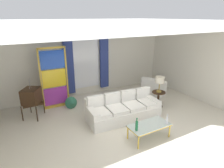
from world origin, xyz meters
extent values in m
plane|color=silver|center=(0.00, 0.00, 0.00)|extent=(16.00, 16.00, 0.00)
cube|color=white|center=(0.00, 3.06, 1.50)|extent=(8.00, 0.12, 3.00)
cube|color=white|center=(3.66, 0.60, 1.50)|extent=(0.12, 7.00, 3.00)
cube|color=white|center=(0.00, 0.80, 3.02)|extent=(8.00, 7.60, 0.04)
cube|color=white|center=(0.00, 2.98, 1.55)|extent=(1.10, 0.02, 2.50)
cylinder|color=gold|center=(0.00, 2.90, 2.86)|extent=(2.00, 0.04, 0.04)
cube|color=navy|center=(-0.77, 2.88, 1.55)|extent=(0.36, 0.12, 2.70)
cube|color=navy|center=(0.77, 2.88, 1.55)|extent=(0.36, 0.12, 2.70)
cube|color=navy|center=(0.00, 2.88, 2.72)|extent=(1.80, 0.10, 0.28)
cube|color=white|center=(0.17, 0.34, 0.19)|extent=(2.38, 1.06, 0.38)
cube|color=white|center=(0.20, 0.71, 0.39)|extent=(2.33, 0.36, 0.78)
cube|color=white|center=(1.24, 0.26, 0.28)|extent=(0.26, 0.87, 0.56)
cube|color=white|center=(-0.90, 0.41, 0.28)|extent=(0.26, 0.87, 0.56)
cube|color=white|center=(1.04, 0.23, 0.44)|extent=(0.58, 0.77, 0.12)
cube|color=white|center=(1.06, 0.55, 0.66)|extent=(0.52, 0.18, 0.40)
cube|color=white|center=(0.46, 0.27, 0.44)|extent=(0.58, 0.77, 0.12)
cube|color=white|center=(0.48, 0.59, 0.66)|extent=(0.52, 0.18, 0.40)
cube|color=white|center=(-0.12, 0.31, 0.44)|extent=(0.58, 0.77, 0.12)
cube|color=white|center=(-0.10, 0.63, 0.66)|extent=(0.52, 0.18, 0.40)
cube|color=white|center=(-0.70, 0.35, 0.44)|extent=(0.58, 0.77, 0.12)
cube|color=white|center=(-0.68, 0.67, 0.66)|extent=(0.52, 0.18, 0.40)
cube|color=silver|center=(0.20, -0.89, 0.40)|extent=(1.13, 0.57, 0.02)
cube|color=gold|center=(0.20, -0.62, 0.38)|extent=(1.13, 0.04, 0.03)
cube|color=gold|center=(0.20, -1.15, 0.38)|extent=(1.13, 0.04, 0.03)
cube|color=gold|center=(-0.34, -0.89, 0.38)|extent=(0.04, 0.57, 0.03)
cube|color=gold|center=(0.75, -0.89, 0.38)|extent=(0.04, 0.57, 0.03)
cylinder|color=gold|center=(-0.32, -0.64, 0.19)|extent=(0.04, 0.04, 0.38)
cylinder|color=gold|center=(0.73, -0.64, 0.19)|extent=(0.04, 0.04, 0.38)
cylinder|color=gold|center=(-0.32, -1.13, 0.19)|extent=(0.04, 0.04, 0.38)
cylinder|color=gold|center=(0.73, -1.13, 0.19)|extent=(0.04, 0.04, 0.38)
cylinder|color=silver|center=(0.64, -1.08, 0.51)|extent=(0.06, 0.06, 0.20)
cylinder|color=silver|center=(0.64, -1.08, 0.64)|extent=(0.03, 0.03, 0.06)
sphere|color=silver|center=(0.64, -1.08, 0.68)|extent=(0.04, 0.04, 0.04)
cylinder|color=#196B3D|center=(-0.26, -0.94, 0.54)|extent=(0.07, 0.07, 0.26)
cylinder|color=#196B3D|center=(-0.26, -0.94, 0.70)|extent=(0.03, 0.03, 0.06)
sphere|color=#196B3D|center=(-0.26, -0.94, 0.74)|extent=(0.04, 0.04, 0.04)
cube|color=#382314|center=(-2.35, 1.89, 0.50)|extent=(0.62, 0.54, 0.03)
cylinder|color=#382314|center=(-2.71, 1.79, 0.25)|extent=(0.04, 0.04, 0.50)
cylinder|color=#382314|center=(-2.40, 2.26, 0.25)|extent=(0.04, 0.04, 0.50)
cylinder|color=#382314|center=(-2.31, 1.53, 0.25)|extent=(0.04, 0.04, 0.50)
cylinder|color=#382314|center=(-2.00, 2.00, 0.25)|extent=(0.04, 0.04, 0.50)
cube|color=#382314|center=(-2.35, 1.89, 0.76)|extent=(0.71, 0.73, 0.48)
cube|color=black|center=(-2.55, 2.02, 0.78)|extent=(0.22, 0.33, 0.30)
cylinder|color=gold|center=(-2.60, 1.96, 0.59)|extent=(0.03, 0.04, 0.04)
cylinder|color=gold|center=(-2.51, 2.09, 0.59)|extent=(0.03, 0.04, 0.04)
cylinder|color=silver|center=(-2.35, 1.89, 1.18)|extent=(0.08, 0.11, 0.34)
cylinder|color=silver|center=(-2.35, 1.89, 1.18)|extent=(0.08, 0.11, 0.34)
cube|color=white|center=(2.39, 1.45, 0.20)|extent=(1.06, 1.06, 0.40)
cube|color=white|center=(2.39, 1.45, 0.45)|extent=(0.91, 0.91, 0.10)
cube|color=white|center=(2.09, 1.32, 0.40)|extent=(0.51, 0.81, 0.80)
cube|color=white|center=(2.26, 1.74, 0.29)|extent=(0.75, 0.46, 0.58)
cube|color=white|center=(2.52, 1.15, 0.29)|extent=(0.75, 0.46, 0.58)
cube|color=gold|center=(-1.95, 2.29, 1.10)|extent=(0.05, 0.05, 2.20)
cube|color=gold|center=(-1.05, 2.29, 1.10)|extent=(0.05, 0.05, 2.20)
cube|color=gold|center=(-1.50, 2.29, 2.17)|extent=(0.90, 0.05, 0.06)
cube|color=gold|center=(-1.50, 2.29, 0.05)|extent=(0.90, 0.05, 0.10)
cube|color=purple|center=(-1.50, 2.29, 0.43)|extent=(0.82, 0.02, 0.64)
cube|color=yellow|center=(-1.50, 2.29, 1.10)|extent=(0.82, 0.02, 0.64)
cube|color=#1E47B7|center=(-1.50, 2.29, 1.77)|extent=(0.82, 0.02, 0.64)
cylinder|color=beige|center=(-1.07, 1.98, 0.03)|extent=(0.16, 0.16, 0.06)
ellipsoid|color=#1454AE|center=(-1.07, 1.98, 0.14)|extent=(0.18, 0.32, 0.20)
sphere|color=#1454AE|center=(-1.07, 2.12, 0.25)|extent=(0.09, 0.09, 0.09)
cone|color=gold|center=(-1.07, 2.18, 0.25)|extent=(0.02, 0.04, 0.02)
cone|color=#2D6F53|center=(-1.07, 1.80, 0.24)|extent=(0.44, 0.40, 0.50)
cylinder|color=#382314|center=(1.74, 0.47, 0.58)|extent=(0.48, 0.48, 0.03)
cylinder|color=#382314|center=(1.74, 0.47, 0.29)|extent=(0.08, 0.08, 0.55)
cylinder|color=#382314|center=(1.74, 0.47, 0.01)|extent=(0.36, 0.36, 0.03)
cylinder|color=#B29338|center=(1.74, 0.47, 0.61)|extent=(0.18, 0.18, 0.04)
cylinder|color=#B29338|center=(1.74, 0.47, 0.81)|extent=(0.03, 0.03, 0.36)
cylinder|color=beige|center=(1.74, 0.47, 1.05)|extent=(0.32, 0.32, 0.22)
camera|label=1|loc=(-2.90, -4.40, 3.17)|focal=31.28mm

